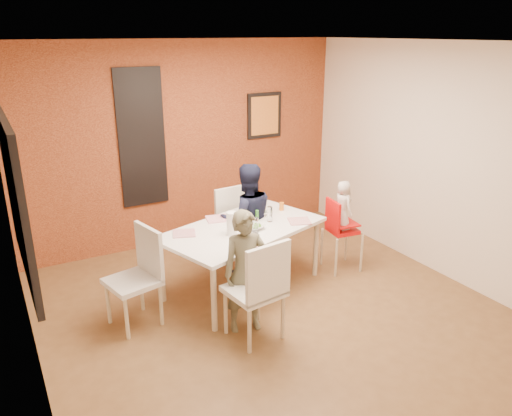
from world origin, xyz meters
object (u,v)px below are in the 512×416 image
chair_far (237,224)px  chair_left (140,271)px  paper_towel_roll (232,224)px  chair_near (260,286)px  high_chair (340,228)px  child_near (246,272)px  child_far (247,220)px  wine_bottle (255,210)px  toddler (343,205)px  dining_table (242,233)px

chair_far → chair_left: (-1.42, -0.67, -0.00)m
chair_far → paper_towel_roll: (-0.41, -0.68, 0.31)m
chair_near → paper_towel_roll: (0.15, 0.86, 0.29)m
high_chair → child_near: child_near is taller
high_chair → paper_towel_roll: (-1.44, 0.01, 0.33)m
chair_far → child_far: child_far is taller
wine_bottle → child_far: bearing=94.8°
chair_far → chair_near: bearing=-114.6°
chair_near → child_near: 0.25m
chair_left → child_near: bearing=40.9°
chair_far → child_far: 0.28m
high_chair → child_near: bearing=117.7°
chair_far → child_near: (-0.57, -1.29, 0.06)m
toddler → child_far: bearing=70.0°
paper_towel_roll → toddler: bearing=-0.7°
chair_near → toddler: size_ratio=1.73×
chair_far → toddler: toddler is taller
child_near → paper_towel_roll: bearing=88.0°
wine_bottle → chair_left: bearing=-170.1°
toddler → paper_towel_roll: bearing=92.7°
dining_table → high_chair: 1.26m
chair_near → child_near: size_ratio=0.84×
chair_near → toddler: bearing=-159.8°
chair_left → wine_bottle: size_ratio=4.03×
high_chair → child_far: size_ratio=0.66×
toddler → wine_bottle: toddler is taller
dining_table → high_chair: (1.25, -0.15, -0.13)m
high_chair → paper_towel_roll: bearing=96.7°
child_near → wine_bottle: child_near is taller
chair_left → high_chair: chair_left is taller
chair_near → chair_left: 1.23m
dining_table → wine_bottle: (0.23, 0.12, 0.19)m
chair_near → wine_bottle: 1.30m
chair_far → wine_bottle: (0.02, -0.42, 0.31)m
child_far → toddler: 1.15m
chair_near → child_near: child_near is taller
child_far → toddler: child_far is taller
child_near → toddler: bearing=32.6°
chair_far → wine_bottle: bearing=-91.9°
chair_left → chair_far: bearing=102.3°
chair_near → high_chair: (1.59, 0.85, -0.03)m
chair_left → child_near: size_ratio=0.81×
wine_bottle → chair_near: bearing=-117.1°
chair_left → child_far: child_far is taller
chair_near → chair_far: chair_near is taller
chair_left → dining_table: bearing=83.1°
chair_near → chair_left: bearing=-52.8°
dining_table → child_far: (0.22, 0.29, 0.01)m
high_chair → dining_table: bearing=90.2°
high_chair → child_far: child_far is taller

